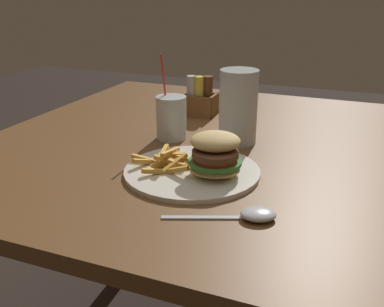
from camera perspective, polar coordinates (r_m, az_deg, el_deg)
dining_table at (r=1.14m, az=5.60°, el=-3.11°), size 1.25×1.11×0.74m
meal_plate_near at (r=0.92m, az=1.17°, el=-1.27°), size 0.28×0.28×0.10m
beer_glass at (r=1.10m, az=5.90°, el=5.70°), size 0.09×0.09×0.18m
juice_glass at (r=1.14m, az=-2.65°, el=4.34°), size 0.08×0.08×0.21m
spoon at (r=0.77m, az=7.89°, el=-7.67°), size 0.19×0.10×0.02m
condiment_caddy at (r=1.35m, az=0.95°, el=6.80°), size 0.10×0.07×0.12m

